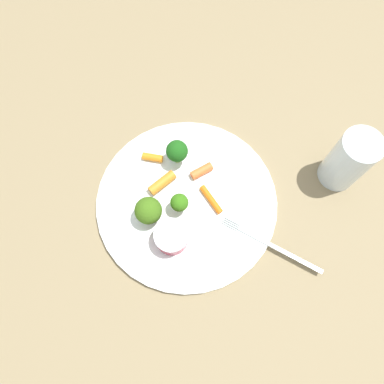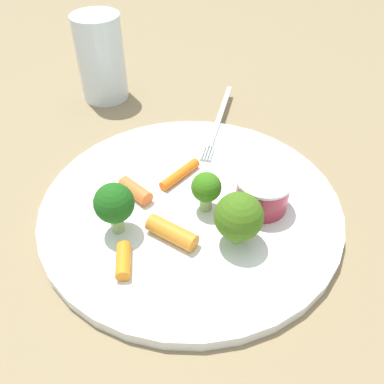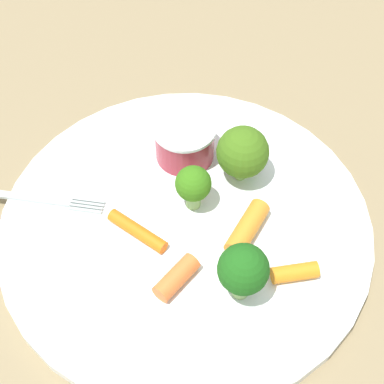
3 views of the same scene
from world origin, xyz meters
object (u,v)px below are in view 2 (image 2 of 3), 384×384
(broccoli_floret_1, at_px, (114,204))
(broccoli_floret_2, at_px, (206,188))
(carrot_stick_0, at_px, (180,174))
(broccoli_floret_0, at_px, (239,217))
(carrot_stick_3, at_px, (123,260))
(fork, at_px, (218,121))
(carrot_stick_1, at_px, (135,191))
(plate, at_px, (191,207))
(sauce_cup, at_px, (262,193))
(carrot_stick_2, at_px, (172,233))
(drinking_glass, at_px, (101,58))

(broccoli_floret_1, xyz_separation_m, broccoli_floret_2, (0.09, 0.02, -0.01))
(carrot_stick_0, bearing_deg, broccoli_floret_0, -62.34)
(broccoli_floret_1, relative_size, carrot_stick_0, 0.98)
(carrot_stick_3, bearing_deg, fork, 64.22)
(carrot_stick_1, bearing_deg, broccoli_floret_2, -17.40)
(plate, xyz_separation_m, broccoli_floret_0, (0.04, -0.05, 0.04))
(plate, relative_size, sauce_cup, 5.60)
(carrot_stick_1, bearing_deg, carrot_stick_3, -94.55)
(broccoli_floret_0, height_order, carrot_stick_2, broccoli_floret_0)
(carrot_stick_1, relative_size, drinking_glass, 0.33)
(plate, distance_m, broccoli_floret_1, 0.09)
(carrot_stick_1, xyz_separation_m, carrot_stick_3, (-0.01, -0.09, -0.00))
(sauce_cup, distance_m, fork, 0.16)
(carrot_stick_3, bearing_deg, broccoli_floret_0, 12.20)
(broccoli_floret_1, xyz_separation_m, drinking_glass, (-0.04, 0.28, 0.01))
(broccoli_floret_0, relative_size, broccoli_floret_1, 1.01)
(plate, bearing_deg, broccoli_floret_0, -53.46)
(fork, bearing_deg, drinking_glass, 147.28)
(broccoli_floret_2, distance_m, carrot_stick_0, 0.06)
(carrot_stick_1, relative_size, fork, 0.23)
(broccoli_floret_1, relative_size, carrot_stick_3, 1.51)
(carrot_stick_3, bearing_deg, broccoli_floret_1, 100.13)
(carrot_stick_2, height_order, drinking_glass, drinking_glass)
(carrot_stick_2, xyz_separation_m, carrot_stick_3, (-0.04, -0.03, -0.00))
(plate, xyz_separation_m, carrot_stick_3, (-0.06, -0.08, 0.01))
(sauce_cup, distance_m, carrot_stick_1, 0.13)
(sauce_cup, bearing_deg, carrot_stick_2, -156.82)
(carrot_stick_0, relative_size, carrot_stick_1, 1.42)
(broccoli_floret_2, distance_m, drinking_glass, 0.28)
(broccoli_floret_1, bearing_deg, broccoli_floret_2, 15.53)
(fork, bearing_deg, broccoli_floret_2, -100.77)
(drinking_glass, bearing_deg, carrot_stick_2, -73.21)
(broccoli_floret_0, xyz_separation_m, broccoli_floret_1, (-0.11, 0.02, 0.00))
(sauce_cup, height_order, broccoli_floret_2, broccoli_floret_2)
(plate, bearing_deg, carrot_stick_3, -130.09)
(broccoli_floret_2, xyz_separation_m, carrot_stick_2, (-0.03, -0.04, -0.02))
(plate, bearing_deg, fork, 73.30)
(sauce_cup, height_order, broccoli_floret_1, broccoli_floret_1)
(carrot_stick_0, xyz_separation_m, carrot_stick_1, (-0.05, -0.03, 0.00))
(carrot_stick_2, xyz_separation_m, drinking_glass, (-0.09, 0.29, 0.04))
(broccoli_floret_2, height_order, drinking_glass, drinking_glass)
(sauce_cup, relative_size, fork, 0.32)
(carrot_stick_2, bearing_deg, sauce_cup, 23.18)
(sauce_cup, distance_m, broccoli_floret_0, 0.06)
(broccoli_floret_0, xyz_separation_m, carrot_stick_2, (-0.06, 0.01, -0.02))
(sauce_cup, bearing_deg, carrot_stick_1, 170.05)
(carrot_stick_1, xyz_separation_m, carrot_stick_2, (0.04, -0.06, 0.00))
(broccoli_floret_1, bearing_deg, fork, 57.32)
(plate, relative_size, carrot_stick_3, 8.62)
(carrot_stick_2, distance_m, drinking_glass, 0.31)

